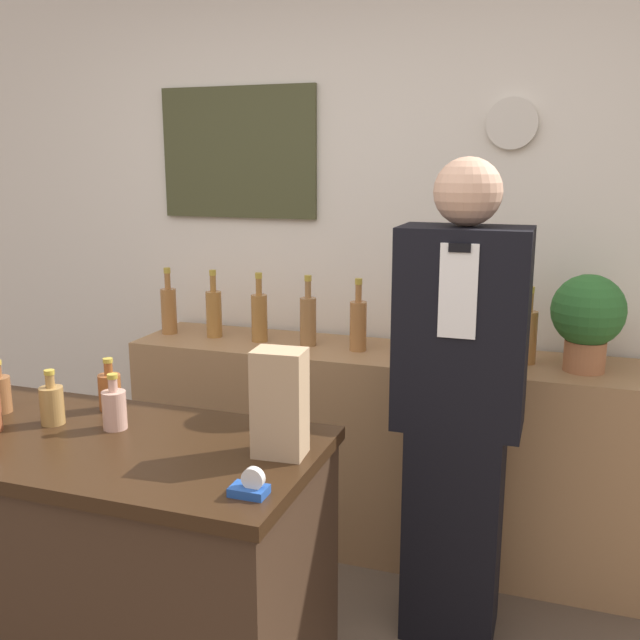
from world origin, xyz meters
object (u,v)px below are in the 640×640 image
at_px(shopkeeper, 458,410).
at_px(paper_bag, 280,403).
at_px(potted_plant, 588,316).
at_px(tape_dispenser, 250,487).

xyz_separation_m(shopkeeper, paper_bag, (-0.38, -0.70, 0.21)).
height_order(potted_plant, paper_bag, potted_plant).
bearing_deg(potted_plant, shopkeeper, -130.37).
bearing_deg(paper_bag, shopkeeper, 61.36).
xyz_separation_m(potted_plant, paper_bag, (-0.80, -1.19, -0.05)).
distance_m(potted_plant, paper_bag, 1.44).
bearing_deg(shopkeeper, paper_bag, -118.64).
relative_size(shopkeeper, potted_plant, 4.51).
distance_m(shopkeeper, tape_dispenser, 1.02).
relative_size(potted_plant, tape_dispenser, 4.25).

